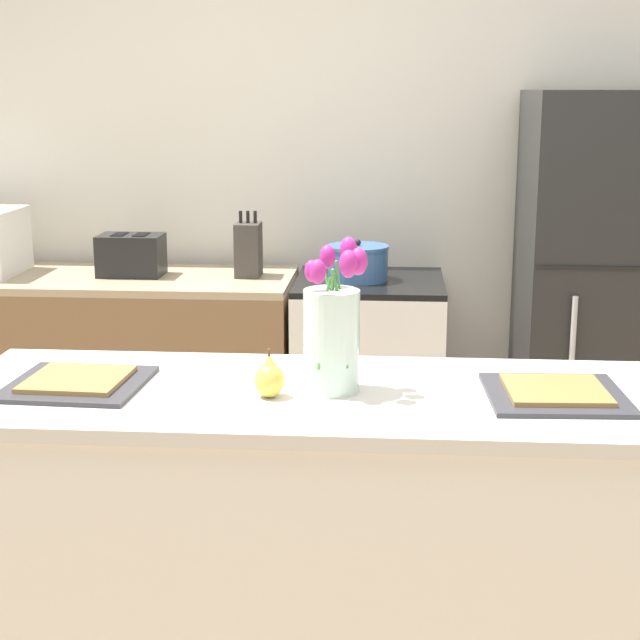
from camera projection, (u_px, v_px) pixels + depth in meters
back_wall at (350, 164)px, 4.27m from camera, size 5.20×0.08×2.70m
kitchen_island at (313, 563)px, 2.53m from camera, size 1.80×0.66×0.94m
back_counter at (96, 381)px, 4.17m from camera, size 1.68×0.60×0.92m
stove_range at (368, 387)px, 4.08m from camera, size 0.60×0.61×0.92m
refrigerator at (606, 303)px, 3.93m from camera, size 0.68×0.67×1.67m
flower_vase at (332, 332)px, 2.38m from camera, size 0.16×0.15×0.38m
pear_figurine at (269, 378)px, 2.36m from camera, size 0.07×0.07×0.12m
plate_setting_left at (77, 382)px, 2.46m from camera, size 0.34×0.34×0.02m
plate_setting_right at (555, 393)px, 2.37m from camera, size 0.34×0.34×0.02m
toaster at (131, 255)px, 4.05m from camera, size 0.28×0.18×0.17m
cooking_pot at (358, 263)px, 3.95m from camera, size 0.25×0.25×0.17m
knife_block at (248, 249)px, 4.03m from camera, size 0.10×0.14×0.27m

